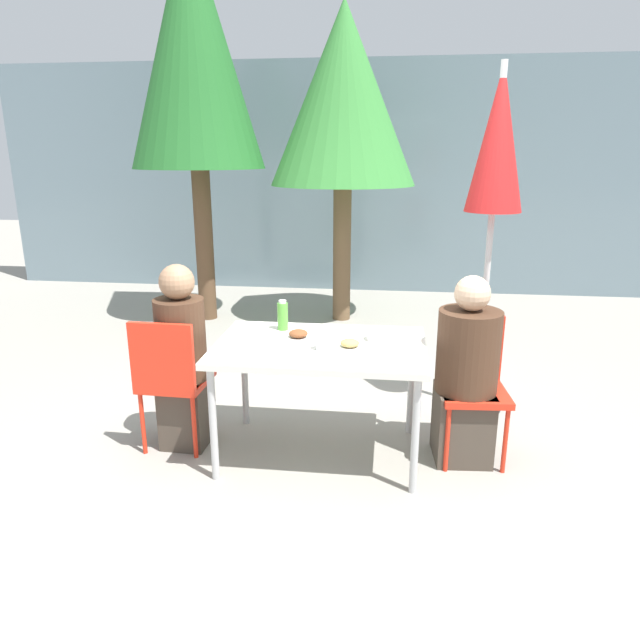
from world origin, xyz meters
TOP-DOWN VIEW (x-y plane):
  - ground_plane at (0.00, 0.00)m, footprint 24.00×24.00m
  - building_facade at (0.00, 4.66)m, footprint 10.00×0.20m
  - dining_table at (0.00, 0.00)m, footprint 1.26×0.85m
  - chair_left at (-0.93, -0.05)m, footprint 0.41×0.41m
  - person_left at (-0.88, 0.03)m, footprint 0.31×0.31m
  - chair_right at (0.93, 0.15)m, footprint 0.43×0.43m
  - person_right at (0.88, 0.07)m, footprint 0.37×0.37m
  - closed_umbrella at (1.08, 0.82)m, footprint 0.38×0.38m
  - plate_0 at (-0.14, 0.07)m, footprint 0.21×0.21m
  - plate_1 at (0.18, -0.07)m, footprint 0.20×0.20m
  - bottle at (-0.28, 0.26)m, footprint 0.07×0.07m
  - drinking_cup at (0.02, -0.10)m, footprint 0.07×0.07m
  - salad_bowl at (0.35, 0.12)m, footprint 0.16×0.16m
  - tree_behind_left at (-0.13, 3.09)m, footprint 1.55×1.55m
  - tree_behind_right at (-1.67, 2.93)m, footprint 1.41×1.41m

SIDE VIEW (x-z plane):
  - ground_plane at x=0.00m, z-range 0.00..0.00m
  - chair_left at x=-0.93m, z-range 0.08..0.95m
  - chair_right at x=0.93m, z-range 0.08..0.95m
  - person_right at x=0.88m, z-range -0.04..1.12m
  - person_left at x=-0.88m, z-range -0.02..1.17m
  - dining_table at x=0.00m, z-range 0.31..1.04m
  - plate_1 at x=0.18m, z-range 0.73..0.79m
  - plate_0 at x=-0.14m, z-range 0.73..0.79m
  - salad_bowl at x=0.35m, z-range 0.74..0.80m
  - drinking_cup at x=0.02m, z-range 0.74..0.84m
  - bottle at x=-0.28m, z-range 0.73..0.93m
  - building_facade at x=0.00m, z-range 0.00..3.00m
  - closed_umbrella at x=1.08m, z-range 0.62..3.03m
  - tree_behind_left at x=-0.13m, z-range 0.73..4.07m
  - tree_behind_right at x=-1.67m, z-range 0.81..4.92m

